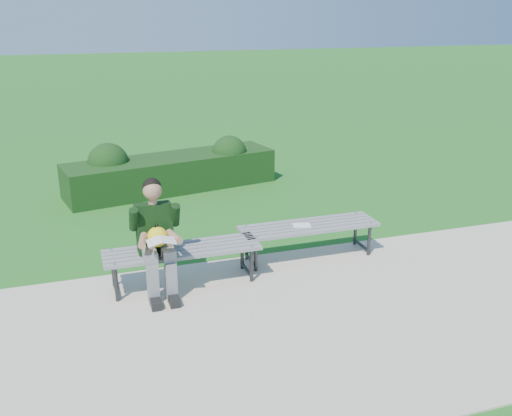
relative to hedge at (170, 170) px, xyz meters
name	(u,v)px	position (x,y,z in m)	size (l,w,h in m)	color
ground	(222,261)	(0.07, -3.35, -0.36)	(80.00, 80.00, 0.00)	#367422
walkway	(267,328)	(0.07, -5.10, -0.35)	(30.00, 3.50, 0.02)	beige
hedge	(170,170)	(0.00, 0.00, 0.00)	(3.88, 1.65, 0.92)	#113A0D
bench_left	(182,253)	(-0.54, -3.86, 0.05)	(1.80, 0.50, 0.46)	gray
bench_right	(309,229)	(1.16, -3.61, 0.05)	(1.80, 0.50, 0.46)	gray
seated_boy	(156,235)	(-0.84, -3.96, 0.35)	(0.56, 0.76, 1.31)	slate
paper_sheet	(302,225)	(1.06, -3.61, 0.11)	(0.26, 0.21, 0.01)	white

